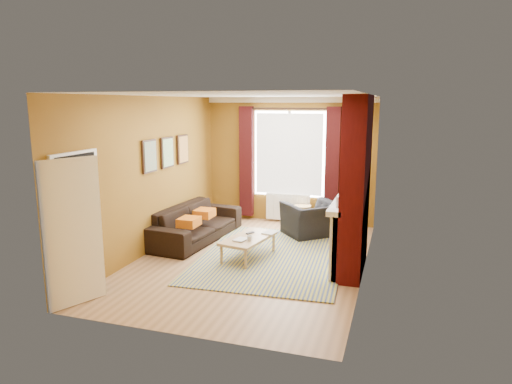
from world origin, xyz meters
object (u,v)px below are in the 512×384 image
coffee_table (249,239)px  wicker_stool (303,216)px  floor_lamp (355,176)px  sofa (196,223)px  armchair (312,219)px

coffee_table → wicker_stool: (0.47, 2.35, -0.11)m
coffee_table → floor_lamp: (1.57, 2.27, 0.85)m
wicker_stool → floor_lamp: floor_lamp is taller
wicker_stool → floor_lamp: size_ratio=0.32×
coffee_table → wicker_stool: bearing=89.3°
sofa → floor_lamp: floor_lamp is taller
coffee_table → floor_lamp: 2.88m
wicker_stool → floor_lamp: (1.10, -0.08, 0.96)m
sofa → armchair: 2.35m
coffee_table → wicker_stool: size_ratio=2.60×
sofa → armchair: sofa is taller
coffee_table → floor_lamp: bearing=65.9°
coffee_table → armchair: bearing=75.6°
armchair → floor_lamp: (0.77, 0.57, 0.85)m
sofa → wicker_stool: size_ratio=4.89×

